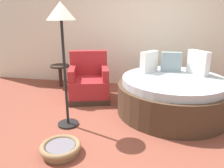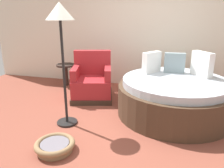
{
  "view_description": "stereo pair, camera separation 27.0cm",
  "coord_description": "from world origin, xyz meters",
  "px_view_note": "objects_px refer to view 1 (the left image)",
  "views": [
    {
      "loc": [
        0.28,
        -3.05,
        1.66
      ],
      "look_at": [
        -0.35,
        0.37,
        0.55
      ],
      "focal_mm": 35.24,
      "sensor_mm": 36.0,
      "label": 1
    },
    {
      "loc": [
        0.54,
        -2.99,
        1.66
      ],
      "look_at": [
        -0.35,
        0.37,
        0.55
      ],
      "focal_mm": 35.24,
      "sensor_mm": 36.0,
      "label": 2
    }
  ],
  "objects_px": {
    "red_armchair": "(89,83)",
    "pet_basket": "(61,148)",
    "floor_lamp": "(62,24)",
    "side_table": "(60,69)",
    "round_daybed": "(172,95)"
  },
  "relations": [
    {
      "from": "red_armchair",
      "to": "pet_basket",
      "type": "relative_size",
      "value": 1.92
    },
    {
      "from": "round_daybed",
      "to": "red_armchair",
      "type": "distance_m",
      "value": 1.66
    },
    {
      "from": "red_armchair",
      "to": "pet_basket",
      "type": "height_order",
      "value": "red_armchair"
    },
    {
      "from": "side_table",
      "to": "floor_lamp",
      "type": "height_order",
      "value": "floor_lamp"
    },
    {
      "from": "pet_basket",
      "to": "floor_lamp",
      "type": "relative_size",
      "value": 0.28
    },
    {
      "from": "pet_basket",
      "to": "round_daybed",
      "type": "bearing_deg",
      "value": 46.5
    },
    {
      "from": "side_table",
      "to": "pet_basket",
      "type": "bearing_deg",
      "value": -67.21
    },
    {
      "from": "round_daybed",
      "to": "pet_basket",
      "type": "xyz_separation_m",
      "value": [
        -1.44,
        -1.51,
        -0.25
      ]
    },
    {
      "from": "pet_basket",
      "to": "side_table",
      "type": "distance_m",
      "value": 2.74
    },
    {
      "from": "round_daybed",
      "to": "side_table",
      "type": "distance_m",
      "value": 2.68
    },
    {
      "from": "round_daybed",
      "to": "pet_basket",
      "type": "distance_m",
      "value": 2.1
    },
    {
      "from": "round_daybed",
      "to": "floor_lamp",
      "type": "xyz_separation_m",
      "value": [
        -1.62,
        -0.79,
        1.21
      ]
    },
    {
      "from": "round_daybed",
      "to": "side_table",
      "type": "height_order",
      "value": "round_daybed"
    },
    {
      "from": "red_armchair",
      "to": "floor_lamp",
      "type": "bearing_deg",
      "value": -90.36
    },
    {
      "from": "red_armchair",
      "to": "pet_basket",
      "type": "xyz_separation_m",
      "value": [
        0.17,
        -1.9,
        -0.26
      ]
    }
  ]
}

